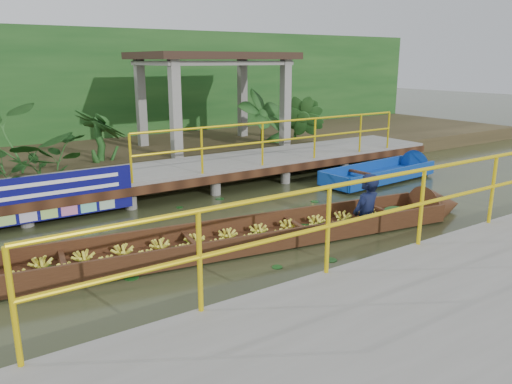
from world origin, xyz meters
TOP-DOWN VIEW (x-y plane):
  - ground at (0.00, 0.00)m, footprint 80.00×80.00m
  - land_strip at (0.00, 7.50)m, footprint 30.00×8.00m
  - far_dock at (0.02, 3.43)m, footprint 16.00×2.06m
  - near_dock at (1.00, -4.20)m, footprint 18.00×2.40m
  - pavilion at (3.00, 6.30)m, footprint 4.40×3.00m
  - foliage_backdrop at (0.00, 10.00)m, footprint 30.00×0.80m
  - vendor_boat at (0.25, -0.47)m, footprint 9.52×2.35m
  - moored_blue_boat at (5.97, 1.59)m, footprint 3.92×1.28m
  - blue_banner at (-2.42, 2.48)m, footprint 2.74×0.04m
  - tropical_plants at (-0.82, 5.30)m, footprint 14.38×1.38m

SIDE VIEW (x-z plane):
  - ground at x=0.00m, z-range 0.00..0.00m
  - moored_blue_boat at x=5.97m, z-range -0.30..0.62m
  - land_strip at x=0.00m, z-range 0.00..0.45m
  - vendor_boat at x=0.25m, z-range -0.84..1.37m
  - near_dock at x=1.00m, z-range -0.56..1.16m
  - far_dock at x=0.02m, z-range -0.35..1.30m
  - blue_banner at x=-2.42m, z-range 0.13..0.98m
  - tropical_plants at x=-0.82m, z-range 0.45..2.18m
  - foliage_backdrop at x=0.00m, z-range 0.00..4.00m
  - pavilion at x=3.00m, z-range 1.32..4.32m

